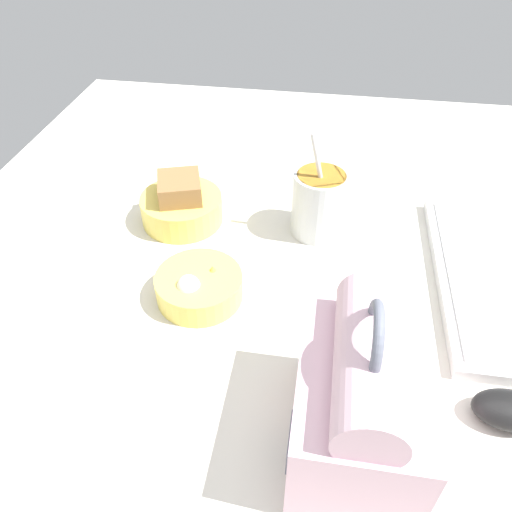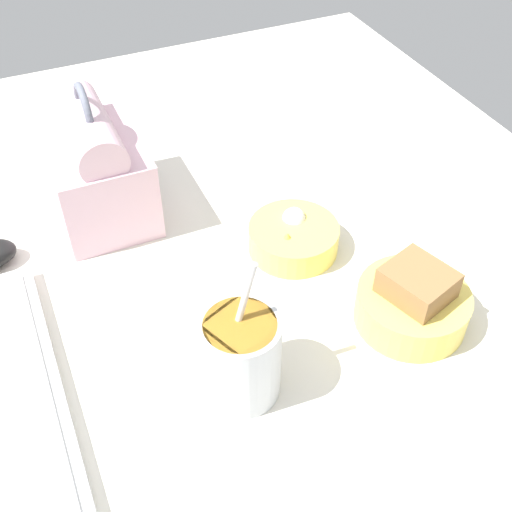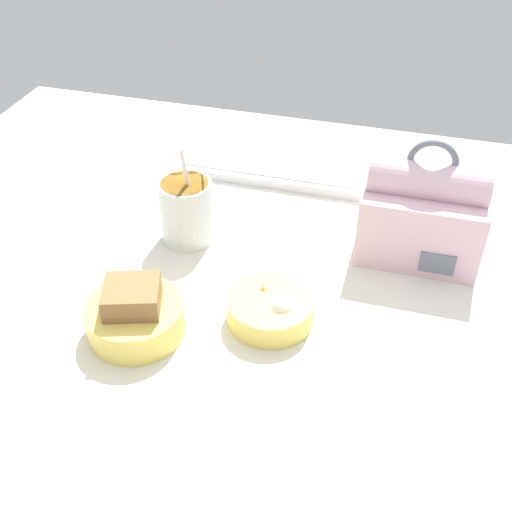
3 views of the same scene
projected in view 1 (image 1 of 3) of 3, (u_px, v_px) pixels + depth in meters
The scene contains 7 objects.
desk_surface at pixel (262, 287), 73.84cm from camera, with size 140.00×110.00×2.00cm.
keyboard at pixel (487, 278), 72.36cm from camera, with size 36.64×14.16×2.10cm.
lunch_bag at pixel (360, 398), 49.45cm from camera, with size 18.61×12.92×20.17cm.
soup_cup at pixel (319, 202), 78.99cm from camera, with size 8.65×8.65×17.75cm.
bento_bowl_sandwich at pixel (182, 205), 82.76cm from camera, with size 13.50×13.50×8.19cm.
bento_bowl_snacks at pixel (199, 286), 69.56cm from camera, with size 12.18×12.18×5.24cm.
computer_mouse at pixel (510, 410), 55.05cm from camera, with size 5.15×8.39×3.47cm.
Camera 1 is at (52.54, 7.55, 52.54)cm, focal length 35.00 mm.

